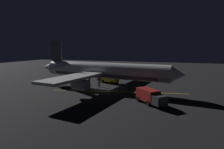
{
  "coord_description": "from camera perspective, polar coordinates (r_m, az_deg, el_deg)",
  "views": [
    {
      "loc": [
        40.18,
        15.8,
        9.38
      ],
      "look_at": [
        0.0,
        2.0,
        3.5
      ],
      "focal_mm": 30.73,
      "sensor_mm": 36.0,
      "label": 1
    }
  ],
  "objects": [
    {
      "name": "apron_guide_stripe",
      "position": [
        41.49,
        1.94,
        -5.19
      ],
      "size": [
        6.19,
        28.72,
        0.01
      ],
      "primitive_type": "cube",
      "rotation": [
        0.0,
        0.0,
        0.2
      ],
      "color": "gold",
      "rests_on": "ground_plane"
    },
    {
      "name": "traffic_cone_far",
      "position": [
        38.42,
        -0.98,
        -5.87
      ],
      "size": [
        0.5,
        0.5,
        0.55
      ],
      "color": "#EA590F",
      "rests_on": "ground_plane"
    },
    {
      "name": "airliner",
      "position": [
        43.78,
        -3.18,
        1.05
      ],
      "size": [
        33.54,
        36.25,
        11.05
      ],
      "color": "white",
      "rests_on": "ground_plane"
    },
    {
      "name": "catering_truck",
      "position": [
        52.0,
        -1.06,
        -1.1
      ],
      "size": [
        4.4,
        6.72,
        2.44
      ],
      "color": "gold",
      "rests_on": "ground_plane"
    },
    {
      "name": "ground_crew_worker",
      "position": [
        36.17,
        13.42,
        -5.92
      ],
      "size": [
        0.4,
        0.4,
        1.74
      ],
      "color": "black",
      "rests_on": "ground_plane"
    },
    {
      "name": "traffic_cone_near_right",
      "position": [
        43.02,
        10.04,
        -4.49
      ],
      "size": [
        0.5,
        0.5,
        0.55
      ],
      "color": "#EA590F",
      "rests_on": "ground_plane"
    },
    {
      "name": "ground_plane",
      "position": [
        44.2,
        -2.46,
        -4.51
      ],
      "size": [
        180.0,
        180.0,
        0.2
      ],
      "primitive_type": "cube",
      "color": "black"
    },
    {
      "name": "traffic_cone_near_left",
      "position": [
        41.61,
        4.62,
        -4.82
      ],
      "size": [
        0.5,
        0.5,
        0.55
      ],
      "color": "#EA590F",
      "rests_on": "ground_plane"
    },
    {
      "name": "baggage_truck",
      "position": [
        33.19,
        11.25,
        -6.45
      ],
      "size": [
        5.72,
        5.71,
        2.43
      ],
      "color": "maroon",
      "rests_on": "ground_plane"
    },
    {
      "name": "traffic_cone_under_wing",
      "position": [
        35.18,
        10.67,
        -7.3
      ],
      "size": [
        0.5,
        0.5,
        0.55
      ],
      "color": "#EA590F",
      "rests_on": "ground_plane"
    }
  ]
}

